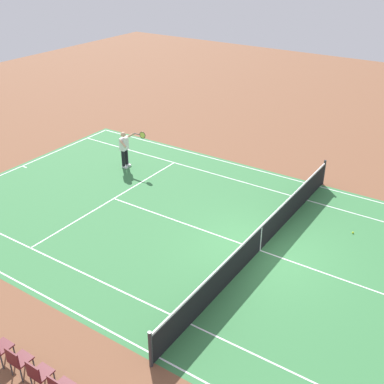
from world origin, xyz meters
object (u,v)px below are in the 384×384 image
tennis_ball (353,233)px  spectator_chair_4 (18,360)px  tennis_player_near (125,148)px  tennis_net (261,238)px  spectator_chair_3 (38,373)px

tennis_ball → spectator_chair_4: size_ratio=0.08×
tennis_player_near → tennis_ball: 10.24m
tennis_player_near → tennis_net: bearing=162.1°
tennis_ball → spectator_chair_4: 11.44m
tennis_ball → tennis_player_near: bearing=0.9°
tennis_net → tennis_player_near: bearing=-17.9°
spectator_chair_3 → tennis_ball: bearing=-110.5°
spectator_chair_4 → tennis_player_near: bearing=-61.5°
tennis_player_near → spectator_chair_3: (-6.29, 10.30, -0.41)m
spectator_chair_4 → spectator_chair_3: bearing=180.0°
tennis_player_near → tennis_ball: tennis_player_near is taller
tennis_net → spectator_chair_4: (2.37, 7.74, 0.03)m
tennis_net → spectator_chair_3: 7.91m
tennis_player_near → tennis_ball: size_ratio=25.71×
tennis_player_near → spectator_chair_3: bearing=121.4°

